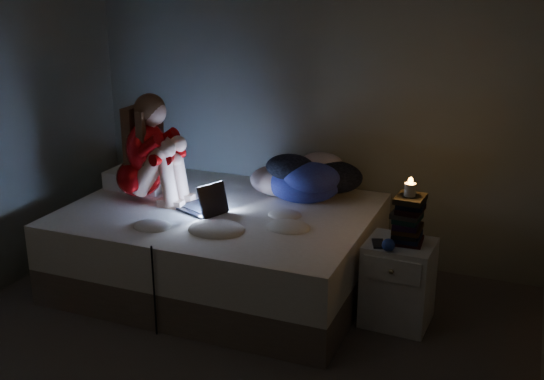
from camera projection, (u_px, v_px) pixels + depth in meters
The scene contains 12 objects.
floor at pixel (197, 376), 3.74m from camera, with size 3.60×3.80×0.02m, color #47413C.
wall_back at pixel (311, 92), 5.01m from camera, with size 3.60×0.02×2.60m, color slate.
bed at pixel (221, 246), 4.75m from camera, with size 2.09×1.57×0.58m, color beige, non-canonical shape.
pillow at pixel (140, 179), 5.11m from camera, with size 0.47×0.33×0.14m, color white.
woman at pixel (137, 147), 4.74m from camera, with size 0.49×0.32×0.79m, color #9C0A0C, non-canonical shape.
laptop at pixel (200, 195), 4.58m from camera, with size 0.33×0.24×0.24m, color black, non-canonical shape.
clothes_pile at pixel (303, 175), 4.83m from camera, with size 0.59×0.47×0.35m, color navy, non-canonical shape.
nightstand at pixel (398, 283), 4.22m from camera, with size 0.42×0.37×0.55m, color silver.
book_stack at pixel (408, 220), 4.08m from camera, with size 0.19×0.25×0.31m, color black, non-canonical shape.
candle at pixel (410, 190), 4.02m from camera, with size 0.07×0.07×0.08m, color beige.
phone at pixel (379, 244), 4.10m from camera, with size 0.07×0.14×0.01m, color black.
blue_orb at pixel (390, 245), 3.99m from camera, with size 0.08×0.08×0.08m, color navy.
Camera 1 is at (1.60, -2.82, 2.17)m, focal length 43.70 mm.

